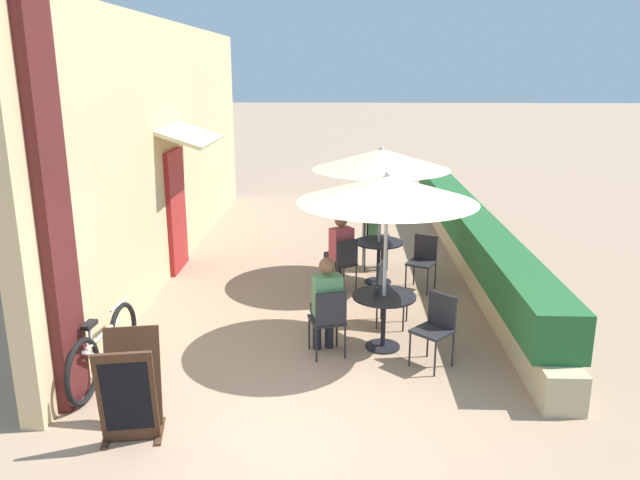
# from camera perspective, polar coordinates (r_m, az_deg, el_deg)

# --- Properties ---
(ground_plane) EXTENTS (120.00, 120.00, 0.00)m
(ground_plane) POSITION_cam_1_polar(r_m,az_deg,el_deg) (6.32, -2.58, -17.47)
(ground_plane) COLOR #9E7F66
(cafe_facade_wall) EXTENTS (0.98, 11.41, 4.20)m
(cafe_facade_wall) POSITION_cam_1_polar(r_m,az_deg,el_deg) (11.34, -13.48, 8.24)
(cafe_facade_wall) COLOR #D6B784
(cafe_facade_wall) RESTS_ON ground_plane
(planter_hedge) EXTENTS (0.60, 10.41, 1.01)m
(planter_hedge) POSITION_cam_1_polar(r_m,az_deg,el_deg) (11.50, 13.43, 0.45)
(planter_hedge) COLOR tan
(planter_hedge) RESTS_ON ground_plane
(patio_table_near) EXTENTS (0.80, 0.80, 0.70)m
(patio_table_near) POSITION_cam_1_polar(r_m,az_deg,el_deg) (7.88, 5.85, -6.32)
(patio_table_near) COLOR black
(patio_table_near) RESTS_ON ground_plane
(patio_umbrella_near) EXTENTS (2.18, 2.18, 2.26)m
(patio_umbrella_near) POSITION_cam_1_polar(r_m,az_deg,el_deg) (7.46, 6.17, 4.67)
(patio_umbrella_near) COLOR #B7B7BC
(patio_umbrella_near) RESTS_ON ground_plane
(cafe_chair_near_left) EXTENTS (0.48, 0.48, 0.87)m
(cafe_chair_near_left) POSITION_cam_1_polar(r_m,az_deg,el_deg) (8.58, 6.16, -4.50)
(cafe_chair_near_left) COLOR #232328
(cafe_chair_near_left) RESTS_ON ground_plane
(cafe_chair_near_right) EXTENTS (0.50, 0.50, 0.87)m
(cafe_chair_near_right) POSITION_cam_1_polar(r_m,az_deg,el_deg) (7.60, 0.79, -7.09)
(cafe_chair_near_right) COLOR #232328
(cafe_chair_near_right) RESTS_ON ground_plane
(seated_patron_near_right) EXTENTS (0.42, 0.48, 1.25)m
(seated_patron_near_right) POSITION_cam_1_polar(r_m,az_deg,el_deg) (7.64, 0.57, -5.60)
(seated_patron_near_right) COLOR #23232D
(seated_patron_near_right) RESTS_ON ground_plane
(cafe_chair_near_back) EXTENTS (0.57, 0.57, 0.87)m
(cafe_chair_near_back) POSITION_cam_1_polar(r_m,az_deg,el_deg) (7.54, 10.58, -7.57)
(cafe_chair_near_back) COLOR #232328
(cafe_chair_near_back) RESTS_ON ground_plane
(coffee_cup_near) EXTENTS (0.07, 0.07, 0.09)m
(coffee_cup_near) POSITION_cam_1_polar(r_m,az_deg,el_deg) (7.82, 5.18, -4.66)
(coffee_cup_near) COLOR #232328
(coffee_cup_near) RESTS_ON patio_table_near
(patio_table_mid) EXTENTS (0.80, 0.80, 0.70)m
(patio_table_mid) POSITION_cam_1_polar(r_m,az_deg,el_deg) (10.24, 5.39, -1.15)
(patio_table_mid) COLOR black
(patio_table_mid) RESTS_ON ground_plane
(patio_umbrella_mid) EXTENTS (2.18, 2.18, 2.26)m
(patio_umbrella_mid) POSITION_cam_1_polar(r_m,az_deg,el_deg) (9.91, 5.61, 7.36)
(patio_umbrella_mid) COLOR #B7B7BC
(patio_umbrella_mid) RESTS_ON ground_plane
(cafe_chair_mid_left) EXTENTS (0.42, 0.42, 0.87)m
(cafe_chair_mid_left) POSITION_cam_1_polar(r_m,az_deg,el_deg) (10.94, 4.60, -0.05)
(cafe_chair_mid_left) COLOR #232328
(cafe_chair_mid_left) RESTS_ON ground_plane
(seated_patron_mid_left) EXTENTS (0.41, 0.35, 1.25)m
(seated_patron_mid_left) POSITION_cam_1_polar(r_m,az_deg,el_deg) (10.90, 5.20, 0.82)
(seated_patron_mid_left) COLOR #23232D
(seated_patron_mid_left) RESTS_ON ground_plane
(cafe_chair_mid_right) EXTENTS (0.55, 0.55, 0.87)m
(cafe_chair_mid_right) POSITION_cam_1_polar(r_m,az_deg,el_deg) (9.78, 2.14, -1.89)
(cafe_chair_mid_right) COLOR #232328
(cafe_chair_mid_right) RESTS_ON ground_plane
(seated_patron_mid_right) EXTENTS (0.48, 0.51, 1.25)m
(seated_patron_mid_right) POSITION_cam_1_polar(r_m,az_deg,el_deg) (9.82, 1.79, -0.78)
(seated_patron_mid_right) COLOR #23232D
(seated_patron_mid_right) RESTS_ON ground_plane
(cafe_chair_mid_back) EXTENTS (0.54, 0.54, 0.87)m
(cafe_chair_mid_back) POSITION_cam_1_polar(r_m,az_deg,el_deg) (10.05, 9.41, -1.62)
(cafe_chair_mid_back) COLOR #232328
(cafe_chair_mid_back) RESTS_ON ground_plane
(coffee_cup_mid) EXTENTS (0.07, 0.07, 0.09)m
(coffee_cup_mid) POSITION_cam_1_polar(r_m,az_deg,el_deg) (10.08, 5.94, -0.06)
(coffee_cup_mid) COLOR #232328
(coffee_cup_mid) RESTS_ON patio_table_mid
(bicycle_leaning) EXTENTS (0.19, 1.74, 0.82)m
(bicycle_leaning) POSITION_cam_1_polar(r_m,az_deg,el_deg) (7.52, -19.14, -9.43)
(bicycle_leaning) COLOR black
(bicycle_leaning) RESTS_ON ground_plane
(menu_board) EXTENTS (0.63, 0.71, 1.01)m
(menu_board) POSITION_cam_1_polar(r_m,az_deg,el_deg) (6.34, -16.96, -12.85)
(menu_board) COLOR #422819
(menu_board) RESTS_ON ground_plane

